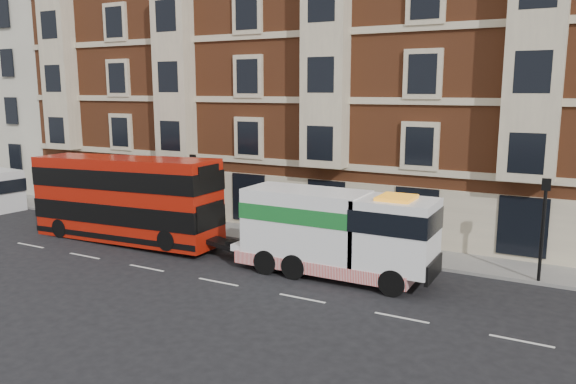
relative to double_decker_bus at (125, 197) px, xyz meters
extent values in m
plane|color=black|center=(8.16, -3.04, -2.40)|extent=(120.00, 120.00, 0.00)
cube|color=slate|center=(8.16, 4.46, -2.33)|extent=(90.00, 3.00, 0.15)
cube|color=brown|center=(8.66, 11.96, 6.60)|extent=(45.00, 12.00, 18.00)
cube|color=beige|center=(-21.84, 10.96, 5.60)|extent=(16.00, 10.00, 16.00)
cylinder|color=black|center=(2.16, 3.16, -0.25)|extent=(0.14, 0.14, 4.00)
cube|color=black|center=(2.16, 3.16, 1.85)|extent=(0.35, 0.15, 0.50)
cylinder|color=black|center=(20.16, 3.16, -0.25)|extent=(0.14, 0.14, 4.00)
cube|color=black|center=(20.16, 3.16, 1.85)|extent=(0.35, 0.15, 0.50)
cube|color=#AF1709|center=(0.00, 0.00, -0.06)|extent=(11.16, 2.49, 4.38)
cube|color=black|center=(0.00, 0.00, -0.71)|extent=(11.20, 2.55, 1.05)
cube|color=black|center=(0.00, 0.00, 1.09)|extent=(11.20, 2.55, 1.00)
cylinder|color=black|center=(-3.79, -1.13, -1.88)|extent=(1.04, 0.32, 1.04)
cylinder|color=black|center=(-3.79, 1.13, -1.88)|extent=(1.04, 0.32, 1.04)
cylinder|color=black|center=(3.79, -1.13, -1.58)|extent=(1.04, 0.32, 1.04)
cylinder|color=black|center=(3.79, 1.13, -1.58)|extent=(1.04, 0.32, 1.04)
cube|color=white|center=(12.00, 0.00, -1.46)|extent=(8.97, 2.29, 0.30)
cube|color=white|center=(14.89, 0.00, -0.16)|extent=(3.19, 2.49, 2.89)
cube|color=white|center=(10.80, 0.00, -0.11)|extent=(5.38, 2.49, 2.89)
cube|color=#18702A|center=(10.80, 0.00, 0.39)|extent=(5.43, 2.53, 0.70)
cube|color=red|center=(11.80, 0.00, -1.80)|extent=(7.97, 2.55, 0.55)
cylinder|color=black|center=(15.19, -1.13, -1.85)|extent=(1.10, 0.35, 1.10)
cylinder|color=black|center=(15.19, 1.13, -1.85)|extent=(1.10, 0.35, 1.10)
cylinder|color=black|center=(10.80, -1.13, -1.85)|extent=(1.10, 0.40, 1.10)
cylinder|color=black|center=(10.80, 1.13, -1.85)|extent=(1.10, 0.40, 1.10)
cylinder|color=black|center=(9.41, -1.13, -1.85)|extent=(1.10, 0.40, 1.10)
cylinder|color=black|center=(9.41, 1.13, -1.85)|extent=(1.10, 0.40, 1.10)
cylinder|color=black|center=(-12.70, 2.80, -2.00)|extent=(0.82, 0.33, 0.80)
imported|color=#1F1933|center=(-2.62, 4.65, -1.41)|extent=(0.64, 0.45, 1.68)
camera|label=1|loc=(21.57, -21.67, 5.65)|focal=35.00mm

